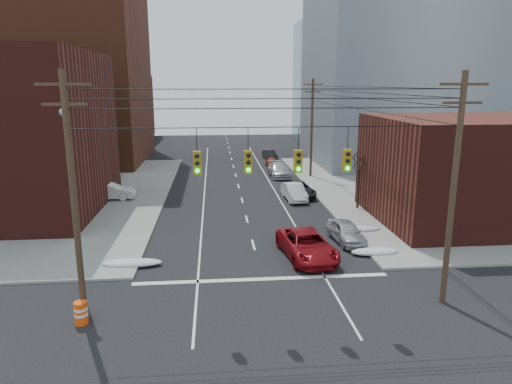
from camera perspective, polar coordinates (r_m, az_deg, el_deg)
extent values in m
plane|color=black|center=(19.70, 2.86, -18.56)|extent=(160.00, 160.00, 0.00)
cube|color=gray|center=(53.59, 28.20, 0.61)|extent=(40.00, 40.00, 0.15)
cube|color=brown|center=(68.20, -24.71, 16.02)|extent=(24.00, 20.00, 30.00)
cube|color=#4A1916|center=(93.66, -20.15, 9.83)|extent=(22.00, 18.00, 12.00)
cube|color=gray|center=(65.34, 17.27, 14.58)|extent=(22.00, 20.00, 25.00)
cube|color=gray|center=(90.51, 12.04, 13.41)|extent=(20.00, 18.00, 22.00)
cube|color=#4A1916|center=(38.98, 26.50, 2.46)|extent=(16.00, 12.00, 8.00)
cylinder|color=#473323|center=(21.03, -21.80, -1.11)|extent=(0.28, 0.28, 11.00)
cube|color=#473323|center=(20.46, -23.00, 12.30)|extent=(2.20, 0.12, 0.12)
cube|color=#473323|center=(20.47, -22.80, 10.07)|extent=(1.80, 0.12, 0.12)
cylinder|color=#473323|center=(22.94, 23.42, -0.12)|extent=(0.28, 0.28, 11.00)
cube|color=#473323|center=(22.42, 24.59, 12.16)|extent=(2.20, 0.12, 0.12)
cube|color=#473323|center=(22.43, 24.39, 10.12)|extent=(1.80, 0.12, 0.12)
cylinder|color=#473323|center=(51.96, 6.98, 7.81)|extent=(0.28, 0.28, 11.00)
cube|color=#473323|center=(51.73, 7.14, 13.22)|extent=(2.20, 0.12, 0.12)
cube|color=#473323|center=(51.73, 7.11, 12.33)|extent=(1.80, 0.12, 0.12)
cylinder|color=black|center=(19.79, 1.91, 8.10)|extent=(17.00, 0.04, 0.04)
cylinder|color=black|center=(19.70, -7.44, 6.51)|extent=(0.03, 0.03, 1.00)
cube|color=olive|center=(19.84, -7.35, 3.64)|extent=(0.35, 0.30, 1.00)
sphere|color=black|center=(19.62, -7.39, 4.48)|extent=(0.20, 0.20, 0.20)
sphere|color=black|center=(19.67, -7.36, 3.56)|extent=(0.20, 0.20, 0.20)
sphere|color=#0CE526|center=(19.73, -7.34, 2.65)|extent=(0.20, 0.20, 0.20)
cylinder|color=black|center=(19.74, -1.00, 6.64)|extent=(0.03, 0.03, 1.00)
cube|color=olive|center=(19.88, -0.99, 3.77)|extent=(0.35, 0.30, 1.00)
sphere|color=black|center=(19.66, -0.95, 4.61)|extent=(0.20, 0.20, 0.20)
sphere|color=black|center=(19.71, -0.95, 3.69)|extent=(0.20, 0.20, 0.20)
sphere|color=#0CE526|center=(19.77, -0.95, 2.78)|extent=(0.20, 0.20, 0.20)
cylinder|color=black|center=(20.02, 5.33, 6.68)|extent=(0.03, 0.03, 1.00)
cube|color=olive|center=(20.16, 5.27, 3.85)|extent=(0.35, 0.30, 1.00)
sphere|color=black|center=(19.95, 5.38, 4.68)|extent=(0.20, 0.20, 0.20)
sphere|color=black|center=(20.00, 5.36, 3.77)|extent=(0.20, 0.20, 0.20)
sphere|color=#0CE526|center=(20.05, 5.34, 2.87)|extent=(0.20, 0.20, 0.20)
cylinder|color=black|center=(20.54, 11.42, 6.64)|extent=(0.03, 0.03, 1.00)
cube|color=olive|center=(20.67, 11.29, 3.89)|extent=(0.35, 0.30, 1.00)
sphere|color=black|center=(20.47, 11.47, 4.69)|extent=(0.20, 0.20, 0.20)
sphere|color=black|center=(20.51, 11.43, 3.81)|extent=(0.20, 0.20, 0.20)
sphere|color=#0CE526|center=(20.57, 11.39, 2.93)|extent=(0.20, 0.20, 0.20)
cylinder|color=gray|center=(24.34, -21.92, -1.68)|extent=(0.18, 0.18, 9.00)
sphere|color=gray|center=(23.65, -22.89, 9.15)|extent=(0.44, 0.44, 0.44)
cylinder|color=black|center=(39.45, 12.66, 0.33)|extent=(0.20, 0.20, 3.50)
cylinder|color=black|center=(39.24, 13.31, 3.68)|extent=(0.27, 0.82, 1.19)
cylinder|color=black|center=(39.60, 12.89, 3.92)|extent=(1.17, 0.54, 1.38)
cylinder|color=black|center=(39.55, 11.92, 4.00)|extent=(1.44, 1.00, 1.48)
cylinder|color=black|center=(38.94, 12.25, 3.67)|extent=(0.17, 0.84, 1.19)
cylinder|color=black|center=(38.46, 12.39, 3.67)|extent=(0.82, 0.99, 1.40)
cylinder|color=black|center=(38.21, 13.32, 3.61)|extent=(1.74, 0.21, 1.43)
cylinder|color=black|center=(38.90, 13.40, 3.60)|extent=(0.48, 0.73, 1.20)
ellipsoid|color=silver|center=(27.94, -15.25, -8.56)|extent=(3.50, 1.08, 0.42)
ellipsoid|color=silver|center=(29.66, 14.61, -7.22)|extent=(3.00, 1.08, 0.42)
ellipsoid|color=silver|center=(33.68, 12.05, -4.59)|extent=(4.00, 1.08, 0.42)
imported|color=maroon|center=(28.24, 6.37, -6.62)|extent=(3.37, 6.09, 1.61)
imported|color=#BABBC0|center=(31.43, 11.19, -4.88)|extent=(2.09, 4.35, 1.43)
imported|color=silver|center=(42.06, 4.80, 0.01)|extent=(1.89, 4.66, 1.51)
imported|color=black|center=(43.39, 5.38, 0.34)|extent=(2.88, 5.27, 1.40)
imported|color=#AFAFB4|center=(52.61, 2.92, 2.77)|extent=(2.33, 5.45, 1.57)
imported|color=maroon|center=(58.64, 2.05, 3.70)|extent=(1.61, 3.66, 1.23)
imported|color=black|center=(65.18, 1.73, 4.71)|extent=(1.90, 4.08, 1.29)
imported|color=silver|center=(43.54, -17.92, 0.08)|extent=(4.72, 1.81, 1.54)
imported|color=#A1A2A6|center=(48.14, -20.76, 1.07)|extent=(5.96, 4.01, 1.52)
imported|color=black|center=(39.86, -26.86, -1.93)|extent=(5.43, 2.82, 1.50)
imported|color=#B6B6BB|center=(46.78, -27.12, -0.02)|extent=(3.82, 1.64, 1.29)
cylinder|color=#FF4C0D|center=(22.29, -21.03, -13.93)|extent=(0.72, 0.72, 1.05)
cylinder|color=white|center=(22.20, -21.08, -13.45)|extent=(0.73, 0.73, 0.13)
cylinder|color=white|center=(22.31, -21.02, -14.05)|extent=(0.73, 0.73, 0.13)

